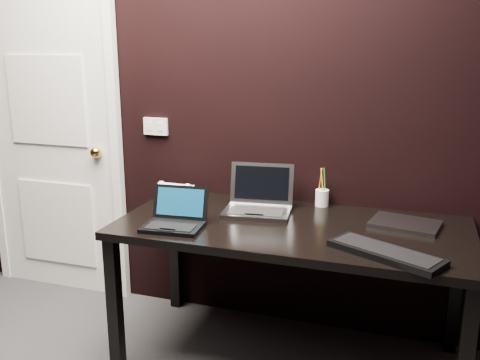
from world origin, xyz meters
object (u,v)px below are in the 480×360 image
(desk, at_px, (291,239))
(mobile_phone, at_px, (173,200))
(closed_laptop, at_px, (405,224))
(door, at_px, (52,133))
(silver_laptop, at_px, (258,204))
(ext_keyboard, at_px, (386,253))
(pen_cup, at_px, (322,197))
(netbook, at_px, (175,220))
(desk_phone, at_px, (175,192))

(desk, distance_m, mobile_phone, 0.68)
(desk, relative_size, closed_laptop, 4.82)
(door, bearing_deg, silver_laptop, -9.40)
(ext_keyboard, xyz_separation_m, pen_cup, (-0.37, 0.61, 0.03))
(door, height_order, netbook, door)
(ext_keyboard, distance_m, mobile_phone, 1.18)
(netbook, relative_size, silver_laptop, 0.80)
(closed_laptop, height_order, mobile_phone, mobile_phone)
(desk, bearing_deg, desk_phone, 162.70)
(mobile_phone, bearing_deg, desk, -5.95)
(desk_phone, height_order, mobile_phone, mobile_phone)
(desk, distance_m, closed_laptop, 0.55)
(desk_phone, height_order, pen_cup, pen_cup)
(ext_keyboard, relative_size, pen_cup, 2.38)
(netbook, relative_size, desk_phone, 1.40)
(desk_phone, bearing_deg, silver_laptop, -9.86)
(closed_laptop, bearing_deg, netbook, -161.11)
(mobile_phone, xyz_separation_m, pen_cup, (0.75, 0.28, 0.01))
(ext_keyboard, height_order, pen_cup, pen_cup)
(door, xyz_separation_m, pen_cup, (1.73, -0.03, -0.26))
(netbook, height_order, closed_laptop, netbook)
(door, height_order, desk, door)
(silver_laptop, xyz_separation_m, closed_laptop, (0.74, 0.01, -0.03))
(netbook, height_order, mobile_phone, netbook)
(desk, relative_size, desk_phone, 7.95)
(door, height_order, silver_laptop, door)
(desk, distance_m, ext_keyboard, 0.54)
(door, xyz_separation_m, closed_laptop, (2.17, -0.23, -0.29))
(ext_keyboard, xyz_separation_m, mobile_phone, (-1.13, 0.33, 0.02))
(silver_laptop, bearing_deg, netbook, -132.12)
(desk, xyz_separation_m, ext_keyboard, (0.46, -0.26, 0.09))
(door, bearing_deg, netbook, -27.56)
(door, distance_m, closed_laptop, 2.21)
(netbook, xyz_separation_m, desk_phone, (-0.20, 0.44, 0.00))
(desk, distance_m, netbook, 0.58)
(silver_laptop, height_order, ext_keyboard, silver_laptop)
(closed_laptop, bearing_deg, ext_keyboard, -98.99)
(desk_phone, distance_m, pen_cup, 0.82)
(silver_laptop, bearing_deg, door, 170.60)
(door, height_order, desk_phone, door)
(silver_laptop, bearing_deg, ext_keyboard, -30.85)
(door, relative_size, desk, 1.26)
(desk_phone, xyz_separation_m, mobile_phone, (0.06, -0.16, 0.00))
(door, bearing_deg, mobile_phone, -17.30)
(closed_laptop, xyz_separation_m, pen_cup, (-0.44, 0.20, 0.04))
(ext_keyboard, relative_size, desk_phone, 2.35)
(door, distance_m, pen_cup, 1.75)
(door, distance_m, mobile_phone, 1.06)
(door, xyz_separation_m, mobile_phone, (0.98, -0.31, -0.27))
(closed_laptop, bearing_deg, door, 174.06)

